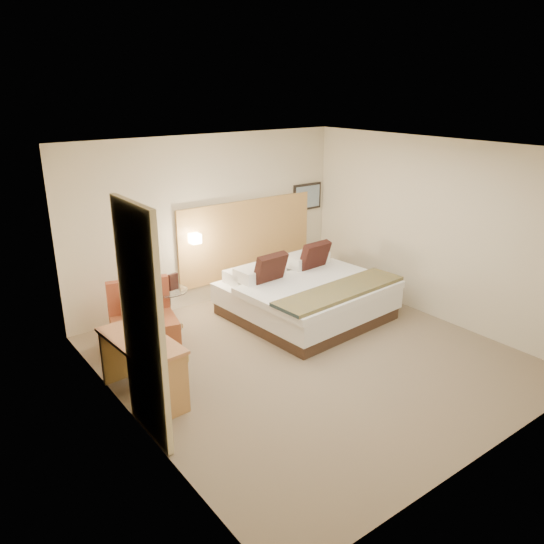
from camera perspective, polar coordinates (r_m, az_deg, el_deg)
floor at (r=7.11m, az=4.06°, el=-9.18°), size 4.80×5.00×0.02m
ceiling at (r=6.28m, az=4.67°, el=13.17°), size 4.80×5.00×0.02m
wall_back at (r=8.54m, az=-6.78°, el=5.50°), size 4.80×0.02×2.70m
wall_front at (r=5.09m, az=23.26°, el=-5.90°), size 4.80×0.02×2.70m
wall_left at (r=5.39m, az=-15.45°, el=-3.54°), size 0.02×5.00×2.70m
wall_right at (r=8.29m, az=17.08°, el=4.35°), size 0.02×5.00×2.70m
headboard_panel at (r=8.97m, az=-2.69°, el=3.65°), size 2.60×0.04×1.30m
art_frame at (r=9.63m, az=3.80°, el=8.09°), size 0.62×0.03×0.47m
art_canvas at (r=9.61m, az=3.88°, el=8.07°), size 0.54×0.01×0.39m
lamp_arm at (r=8.35m, az=-8.49°, el=3.68°), size 0.02×0.12×0.02m
lamp_shade at (r=8.30m, az=-8.29°, el=3.59°), size 0.15×0.15×0.15m
curtain at (r=5.25m, az=-13.78°, el=-5.61°), size 0.06×0.90×2.42m
bottle_a at (r=7.71m, az=-11.77°, el=-1.30°), size 0.08×0.08×0.22m
bottle_b at (r=7.79m, az=-11.41°, el=-1.05°), size 0.08×0.08×0.22m
menu_folder at (r=7.75m, az=-10.58°, el=-1.02°), size 0.15×0.08×0.24m
bed at (r=8.16m, az=3.59°, el=-2.51°), size 2.28×2.24×1.05m
lounge_chair at (r=7.46m, az=-13.69°, el=-5.15°), size 0.99×0.91×0.89m
side_table at (r=7.87m, az=-10.94°, el=-3.75°), size 0.63×0.63×0.60m
desk at (r=6.15m, az=-13.68°, el=-8.27°), size 0.62×1.23×0.75m
desk_chair at (r=6.48m, az=-12.36°, el=-9.00°), size 0.59×0.59×0.85m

